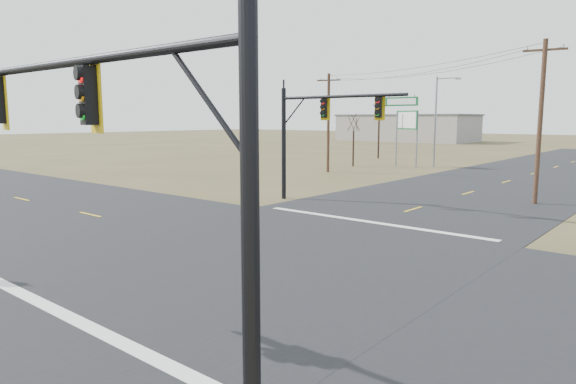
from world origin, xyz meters
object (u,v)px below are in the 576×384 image
object	(u,v)px
highway_sign	(407,127)
mast_arm_near	(94,125)
bare_tree_b	(379,110)
bare_tree_a	(354,122)
utility_pole_far	(328,121)
utility_pole_near	(540,120)
mast_arm_far	(325,119)
streetlight_c	(437,117)

from	to	relation	value
highway_sign	mast_arm_near	bearing A→B (deg)	-46.19
bare_tree_b	bare_tree_a	bearing A→B (deg)	-72.91
utility_pole_far	bare_tree_b	bearing A→B (deg)	105.36
utility_pole_far	bare_tree_b	xyz separation A→B (m)	(-4.82, 17.55, 1.28)
mast_arm_near	utility_pole_far	xyz separation A→B (m)	(-18.60, 33.57, -0.12)
utility_pole_near	utility_pole_far	bearing A→B (deg)	160.47
utility_pole_near	bare_tree_b	size ratio (longest dim) A/B	1.25
mast_arm_near	highway_sign	world-z (taller)	mast_arm_near
mast_arm_near	mast_arm_far	xyz separation A→B (m)	(-8.43, 18.90, 0.08)
mast_arm_far	bare_tree_a	bearing A→B (deg)	96.92
bare_tree_b	streetlight_c	bearing A→B (deg)	-30.95
bare_tree_a	utility_pole_far	bearing A→B (deg)	-77.66
mast_arm_near	utility_pole_near	size ratio (longest dim) A/B	1.12
utility_pole_far	bare_tree_a	world-z (taller)	utility_pole_far
mast_arm_far	utility_pole_near	bearing A→B (deg)	17.73
mast_arm_far	highway_sign	xyz separation A→B (m)	(-7.18, 24.21, -0.80)
mast_arm_far	mast_arm_near	bearing A→B (deg)	-87.78
mast_arm_near	streetlight_c	bearing A→B (deg)	117.17
mast_arm_far	utility_pole_far	xyz separation A→B (m)	(-10.17, 14.66, -0.20)
mast_arm_far	utility_pole_near	size ratio (longest dim) A/B	0.95
mast_arm_far	streetlight_c	world-z (taller)	streetlight_c
utility_pole_near	bare_tree_b	world-z (taller)	utility_pole_near
streetlight_c	utility_pole_far	bearing A→B (deg)	-112.46
utility_pole_far	utility_pole_near	bearing A→B (deg)	-19.53
utility_pole_far	bare_tree_a	size ratio (longest dim) A/B	1.56
bare_tree_a	mast_arm_far	bearing A→B (deg)	-61.27
streetlight_c	bare_tree_b	world-z (taller)	streetlight_c
mast_arm_near	bare_tree_b	world-z (taller)	bare_tree_b
utility_pole_near	bare_tree_a	bearing A→B (deg)	147.37
utility_pole_far	mast_arm_far	bearing A→B (deg)	-55.24
streetlight_c	mast_arm_near	bearing A→B (deg)	-70.90
utility_pole_far	bare_tree_a	xyz separation A→B (m)	(-1.42, 6.49, -0.12)
mast_arm_near	highway_sign	size ratio (longest dim) A/B	1.82
mast_arm_near	utility_pole_far	distance (m)	38.38
highway_sign	streetlight_c	size ratio (longest dim) A/B	0.63
utility_pole_near	utility_pole_far	xyz separation A→B (m)	(-19.54, 6.93, -0.17)
streetlight_c	bare_tree_a	distance (m)	8.42
mast_arm_far	bare_tree_b	distance (m)	35.54
utility_pole_far	bare_tree_a	bearing A→B (deg)	102.34
bare_tree_a	bare_tree_b	size ratio (longest dim) A/B	0.77
utility_pole_near	highway_sign	size ratio (longest dim) A/B	1.63
mast_arm_near	bare_tree_b	xyz separation A→B (m)	(-23.42, 51.11, 1.16)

